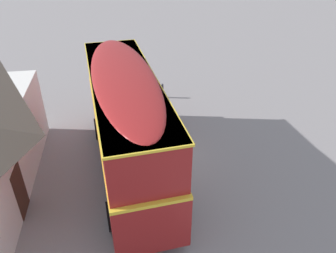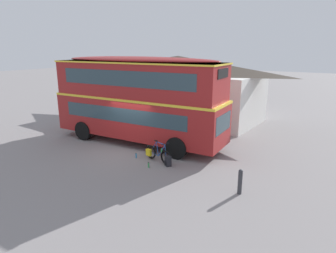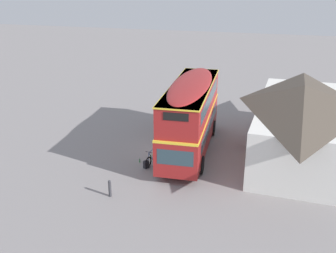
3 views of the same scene
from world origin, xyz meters
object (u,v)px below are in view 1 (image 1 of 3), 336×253
object	(u,v)px
double_decker_bus	(127,121)
touring_bicycle	(159,130)
backpack_on_ground	(161,124)
water_bottle_green_metal	(174,131)
kerb_bollard	(162,90)
water_bottle_blue_sports	(167,145)

from	to	relation	value
double_decker_bus	touring_bicycle	distance (m)	3.84
touring_bicycle	backpack_on_ground	xyz separation A→B (m)	(0.75, -0.21, -0.10)
double_decker_bus	backpack_on_ground	distance (m)	4.51
touring_bicycle	water_bottle_green_metal	size ratio (longest dim) A/B	6.72
backpack_on_ground	kerb_bollard	xyz separation A→B (m)	(3.65, -0.80, 0.23)
backpack_on_ground	kerb_bollard	distance (m)	3.74
water_bottle_blue_sports	kerb_bollard	size ratio (longest dim) A/B	0.27
backpack_on_ground	water_bottle_green_metal	bearing A→B (deg)	-134.75
water_bottle_blue_sports	water_bottle_green_metal	bearing A→B (deg)	-27.56
touring_bicycle	water_bottle_green_metal	distance (m)	0.89
touring_bicycle	water_bottle_green_metal	xyz separation A→B (m)	(0.12, -0.84, -0.25)
kerb_bollard	backpack_on_ground	bearing A→B (deg)	167.55
double_decker_bus	kerb_bollard	world-z (taller)	double_decker_bus
backpack_on_ground	water_bottle_green_metal	size ratio (longest dim) A/B	2.08
touring_bicycle	kerb_bollard	bearing A→B (deg)	-12.98
water_bottle_blue_sports	kerb_bollard	distance (m)	5.56
touring_bicycle	backpack_on_ground	world-z (taller)	touring_bicycle
water_bottle_green_metal	backpack_on_ground	bearing A→B (deg)	45.25
touring_bicycle	backpack_on_ground	distance (m)	0.78
kerb_bollard	touring_bicycle	bearing A→B (deg)	167.02
water_bottle_green_metal	kerb_bollard	bearing A→B (deg)	-2.25
touring_bicycle	water_bottle_green_metal	bearing A→B (deg)	-82.16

